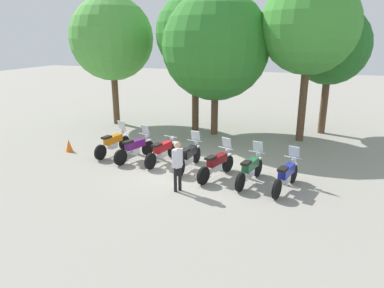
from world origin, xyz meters
name	(u,v)px	position (x,y,z in m)	size (l,w,h in m)	color
ground_plane	(188,170)	(0.00, 0.00, 0.00)	(80.00, 80.00, 0.00)	gray
motorcycle_0	(113,143)	(-3.68, 0.72, 0.52)	(0.69, 2.18, 1.37)	black
motorcycle_1	(135,148)	(-2.45, 0.40, 0.52)	(0.86, 2.12, 1.37)	black
motorcycle_2	(163,151)	(-1.23, 0.42, 0.50)	(0.75, 2.17, 0.99)	black
motorcycle_3	(189,156)	(0.00, 0.18, 0.52)	(0.62, 2.19, 1.37)	black
motorcycle_4	(217,164)	(1.24, -0.32, 0.52)	(0.89, 2.11, 1.37)	black
motorcycle_5	(250,169)	(2.46, -0.42, 0.52)	(0.76, 2.16, 1.37)	black
motorcycle_6	(286,175)	(3.69, -0.60, 0.52)	(0.80, 2.15, 1.37)	black
person_0	(177,162)	(0.35, -1.90, 1.00)	(0.32, 0.37, 1.71)	black
tree_0	(112,39)	(-6.54, 5.74, 4.77)	(4.56, 4.56, 7.07)	brown
tree_1	(196,34)	(-1.72, 5.89, 5.02)	(4.06, 4.06, 7.07)	brown
tree_2	(216,46)	(-0.52, 5.42, 4.44)	(5.31, 5.31, 7.11)	brown
tree_3	(310,26)	(3.77, 5.65, 5.36)	(4.42, 4.42, 7.58)	brown
tree_4	(330,46)	(4.77, 7.51, 4.45)	(3.86, 3.86, 6.40)	brown
traffic_cone	(69,146)	(-5.74, 0.39, 0.28)	(0.32, 0.32, 0.55)	orange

